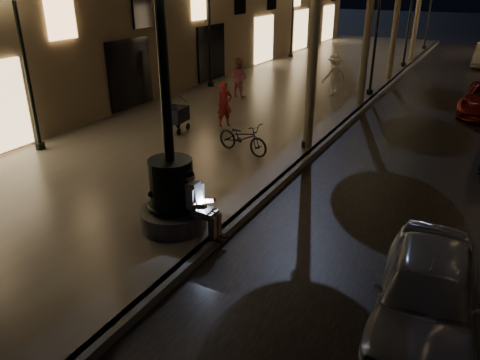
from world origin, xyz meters
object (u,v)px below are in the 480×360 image
Objects in this scene: lamp_left_b at (209,20)px; lamp_left_c at (293,7)px; bicycle at (243,138)px; lamp_curb_c at (411,11)px; lamp_curb_a at (312,46)px; lamp_curb_b at (377,23)px; pedestrian_white at (334,75)px; car_front at (427,292)px; pedestrian_red at (225,104)px; pedestrian_pink at (239,78)px; fountain_lamppost at (171,182)px; stroller at (178,115)px; seated_man_laptop at (197,201)px; lamp_left_a at (22,47)px; lamp_curb_d at (431,4)px.

lamp_left_c is at bearing 90.00° from lamp_left_b.
bicycle is (5.62, -7.37, -2.57)m from lamp_left_b.
lamp_curb_c reaches higher than bicycle.
bicycle is at bearing -94.88° from lamp_curb_c.
lamp_curb_b is (0.00, 8.00, 0.00)m from lamp_curb_a.
car_front is at bearing 62.39° from pedestrian_white.
car_front is at bearing -55.85° from lamp_curb_a.
pedestrian_red is (-3.32, 0.75, -2.26)m from lamp_curb_a.
fountain_lamppost is at bearing 117.74° from pedestrian_pink.
lamp_curb_c is at bearing 69.97° from stroller.
fountain_lamppost is 0.68m from seated_man_laptop.
lamp_left_a is 6.71m from bicycle.
lamp_left_a is 4.14× the size of stroller.
pedestrian_white is (5.66, -8.85, -2.16)m from lamp_left_c.
lamp_curb_b is at bearing 89.64° from seated_man_laptop.
pedestrian_white is (-1.44, -16.85, -2.16)m from lamp_curb_d.
stroller is 3.03m from bicycle.
seated_man_laptop is 0.78× the size of pedestrian_white.
lamp_curb_a is 1.00× the size of lamp_left_a.
lamp_curb_a is 1.00× the size of lamp_curb_d.
lamp_curb_c is at bearing 89.77° from seated_man_laptop.
lamp_curb_a reaches higher than pedestrian_white.
seated_man_laptop is 1.18× the size of stroller.
pedestrian_white is (1.88, 6.40, 0.10)m from pedestrian_red.
lamp_left_a is 12.69m from pedestrian_white.
lamp_left_b is 9.62m from bicycle.
seated_man_laptop is at bearing -118.89° from pedestrian_red.
lamp_left_b is 3.29m from pedestrian_pink.
lamp_left_c is at bearing 90.00° from lamp_left_a.
lamp_left_b and lamp_left_c have the same top height.
pedestrian_white is at bearing -94.87° from lamp_curb_d.
lamp_curb_d is at bearing 89.83° from seated_man_laptop.
lamp_left_a and lamp_left_b have the same top height.
seated_man_laptop is at bearing 120.49° from pedestrian_pink.
lamp_curb_b and lamp_left_a have the same top height.
fountain_lamppost reaches higher than pedestrian_red.
pedestrian_red is 2.83m from bicycle.
lamp_left_b is at bearing -22.36° from pedestrian_pink.
lamp_curb_d is at bearing 90.00° from lamp_curb_c.
lamp_curb_b is at bearing -141.16° from pedestrian_pink.
lamp_curb_a is 2.75× the size of pedestrian_white.
lamp_curb_b is at bearing 59.39° from lamp_left_a.
bicycle is at bearing 135.92° from car_front.
stroller is at bearing 18.21° from pedestrian_white.
lamp_left_a is (-7.10, -20.00, 0.00)m from lamp_curb_c.
pedestrian_white is 0.98× the size of bicycle.
lamp_curb_c is 2.75× the size of pedestrian_white.
lamp_curb_c is 3.11× the size of pedestrian_red.
lamp_curb_b is (0.09, 14.00, 2.32)m from seated_man_laptop.
pedestrian_white is (-1.44, -0.85, -2.16)m from lamp_curb_b.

